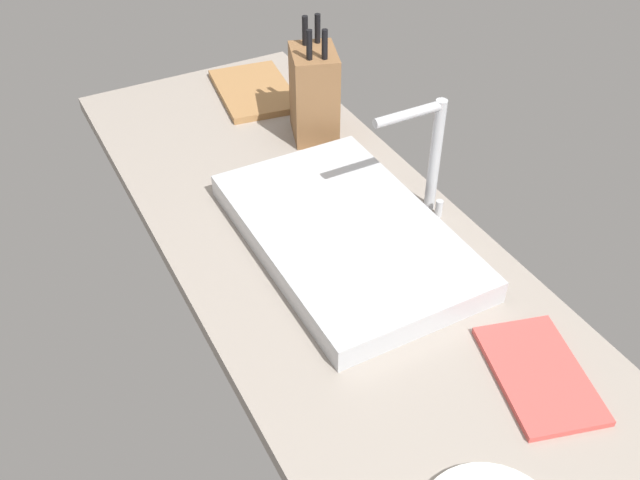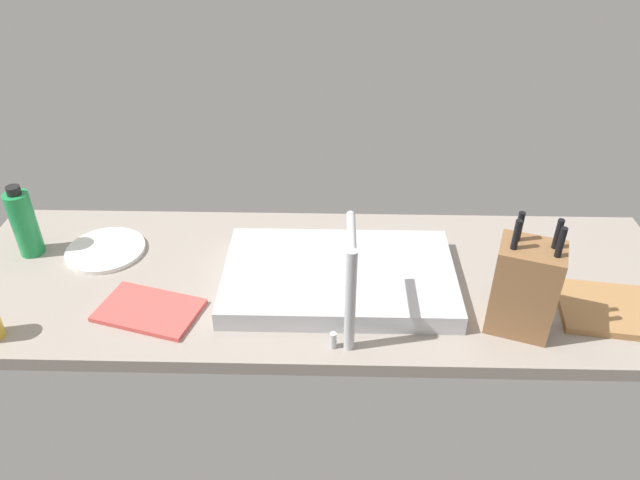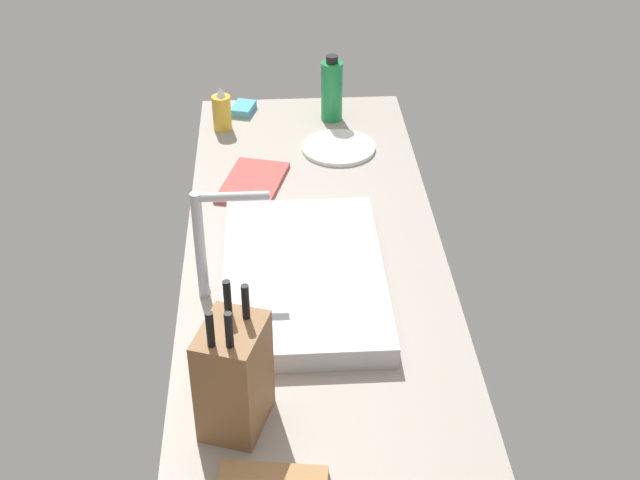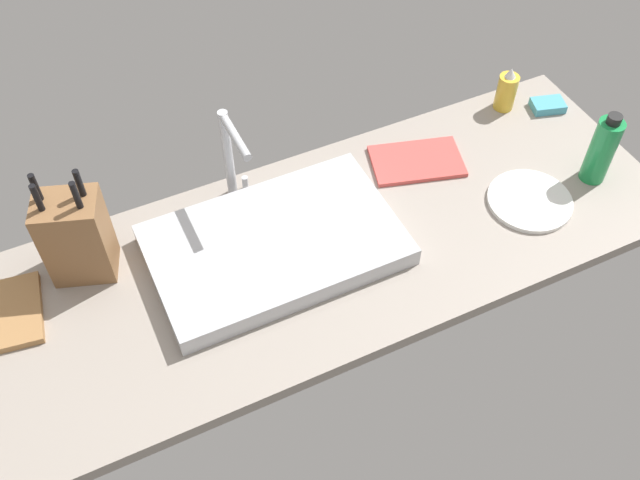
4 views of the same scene
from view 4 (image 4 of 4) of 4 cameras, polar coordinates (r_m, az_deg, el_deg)
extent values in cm
cube|color=gray|center=(171.64, -1.44, -1.43)|extent=(186.58, 62.12, 3.50)
cube|color=#B7BABF|center=(168.94, -3.59, -0.38)|extent=(57.84, 35.85, 5.03)
cylinder|color=#B7BABF|center=(175.30, -7.30, 6.71)|extent=(2.40, 2.40, 26.39)
cylinder|color=#B7BABF|center=(161.62, -6.75, 8.16)|extent=(2.00, 15.37, 2.00)
cylinder|color=#B7BABF|center=(183.81, -5.94, 4.52)|extent=(1.60, 1.60, 4.00)
cube|color=brown|center=(167.81, -18.74, 0.24)|extent=(16.53, 14.50, 22.25)
cylinder|color=black|center=(157.65, -21.50, 3.13)|extent=(1.78, 1.78, 7.01)
cylinder|color=black|center=(159.94, -21.60, 3.90)|extent=(1.78, 1.78, 7.01)
cylinder|color=black|center=(155.45, -18.76, 3.38)|extent=(1.78, 1.78, 7.01)
cylinder|color=black|center=(157.76, -18.52, 4.31)|extent=(1.78, 1.78, 7.01)
cylinder|color=gold|center=(210.95, 14.53, 11.26)|extent=(5.58, 5.58, 10.48)
cone|color=silver|center=(207.00, 14.89, 12.68)|extent=(3.07, 3.07, 2.80)
cylinder|color=#1E8E47|center=(194.02, 21.39, 6.59)|extent=(6.48, 6.48, 18.27)
cylinder|color=black|center=(187.66, 22.28, 8.83)|extent=(3.57, 3.57, 2.20)
cylinder|color=white|center=(188.01, 16.27, 3.01)|extent=(21.23, 21.23, 1.20)
cube|color=#CC4C47|center=(192.17, 7.67, 6.21)|extent=(26.78, 20.57, 1.20)
cube|color=#4CA3BC|center=(216.21, 17.59, 10.13)|extent=(10.32, 8.27, 2.40)
camera|label=1|loc=(1.44, 47.42, 20.12)|focal=39.46mm
camera|label=2|loc=(2.27, -19.89, 38.68)|focal=33.69mm
camera|label=3|loc=(1.62, -76.23, 9.18)|focal=49.04mm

